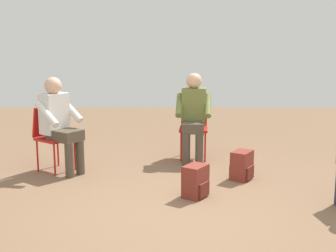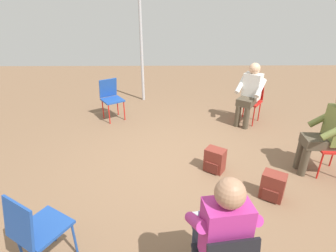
{
  "view_description": "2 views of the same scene",
  "coord_description": "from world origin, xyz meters",
  "px_view_note": "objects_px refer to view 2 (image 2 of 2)",
  "views": [
    {
      "loc": [
        4.42,
        -0.21,
        1.77
      ],
      "look_at": [
        -0.33,
        -0.19,
        0.84
      ],
      "focal_mm": 50.0,
      "sensor_mm": 36.0,
      "label": 1
    },
    {
      "loc": [
        0.21,
        3.4,
        2.31
      ],
      "look_at": [
        0.17,
        -0.36,
        0.52
      ],
      "focal_mm": 28.0,
      "sensor_mm": 36.0,
      "label": 2
    }
  ],
  "objects_px": {
    "backpack_by_empty_chair": "(215,161)",
    "backpack_near_laptop_user": "(273,187)",
    "chair_southwest": "(252,98)",
    "person_in_olive": "(329,130)",
    "person_with_laptop": "(220,229)",
    "person_in_white": "(250,91)",
    "chair_southeast": "(111,96)",
    "chair_northeast": "(35,228)"
  },
  "relations": [
    {
      "from": "backpack_by_empty_chair",
      "to": "backpack_near_laptop_user",
      "type": "bearing_deg",
      "value": 135.98
    },
    {
      "from": "chair_southwest",
      "to": "person_in_olive",
      "type": "relative_size",
      "value": 0.69
    },
    {
      "from": "chair_southwest",
      "to": "backpack_near_laptop_user",
      "type": "height_order",
      "value": "chair_southwest"
    },
    {
      "from": "person_with_laptop",
      "to": "backpack_by_empty_chair",
      "type": "xyz_separation_m",
      "value": [
        -0.31,
        -1.78,
        -0.53
      ]
    },
    {
      "from": "chair_southwest",
      "to": "backpack_by_empty_chair",
      "type": "height_order",
      "value": "chair_southwest"
    },
    {
      "from": "chair_southwest",
      "to": "person_in_white",
      "type": "bearing_deg",
      "value": 90.0
    },
    {
      "from": "chair_southeast",
      "to": "person_with_laptop",
      "type": "xyz_separation_m",
      "value": [
        -1.57,
        3.77,
        0.2
      ]
    },
    {
      "from": "chair_southeast",
      "to": "backpack_by_empty_chair",
      "type": "relative_size",
      "value": 2.36
    },
    {
      "from": "person_with_laptop",
      "to": "person_in_white",
      "type": "height_order",
      "value": "same"
    },
    {
      "from": "chair_southwest",
      "to": "chair_southeast",
      "type": "xyz_separation_m",
      "value": [
        2.93,
        -0.16,
        0.0
      ]
    },
    {
      "from": "person_in_white",
      "to": "chair_southeast",
      "type": "bearing_deg",
      "value": 31.16
    },
    {
      "from": "chair_southwest",
      "to": "chair_southeast",
      "type": "height_order",
      "value": "same"
    },
    {
      "from": "person_in_white",
      "to": "backpack_by_empty_chair",
      "type": "bearing_deg",
      "value": 97.63
    },
    {
      "from": "chair_northeast",
      "to": "chair_southwest",
      "type": "relative_size",
      "value": 1.0
    },
    {
      "from": "person_in_olive",
      "to": "person_in_white",
      "type": "distance_m",
      "value": 1.85
    },
    {
      "from": "person_in_olive",
      "to": "backpack_by_empty_chair",
      "type": "relative_size",
      "value": 3.44
    },
    {
      "from": "backpack_near_laptop_user",
      "to": "chair_southwest",
      "type": "bearing_deg",
      "value": -99.76
    },
    {
      "from": "chair_northeast",
      "to": "person_with_laptop",
      "type": "distance_m",
      "value": 1.61
    },
    {
      "from": "chair_southeast",
      "to": "person_in_olive",
      "type": "relative_size",
      "value": 0.69
    },
    {
      "from": "chair_southeast",
      "to": "person_in_olive",
      "type": "height_order",
      "value": "person_in_olive"
    },
    {
      "from": "chair_northeast",
      "to": "person_with_laptop",
      "type": "height_order",
      "value": "person_with_laptop"
    },
    {
      "from": "chair_southeast",
      "to": "person_in_white",
      "type": "relative_size",
      "value": 0.69
    },
    {
      "from": "chair_southwest",
      "to": "person_with_laptop",
      "type": "bearing_deg",
      "value": 106.29
    },
    {
      "from": "backpack_near_laptop_user",
      "to": "backpack_by_empty_chair",
      "type": "distance_m",
      "value": 0.88
    },
    {
      "from": "person_with_laptop",
      "to": "chair_southwest",
      "type": "bearing_deg",
      "value": 61.19
    },
    {
      "from": "chair_southeast",
      "to": "person_with_laptop",
      "type": "relative_size",
      "value": 0.69
    },
    {
      "from": "person_with_laptop",
      "to": "backpack_near_laptop_user",
      "type": "distance_m",
      "value": 1.6
    },
    {
      "from": "backpack_by_empty_chair",
      "to": "person_with_laptop",
      "type": "bearing_deg",
      "value": 80.1
    },
    {
      "from": "chair_northeast",
      "to": "person_in_olive",
      "type": "relative_size",
      "value": 0.69
    },
    {
      "from": "backpack_near_laptop_user",
      "to": "chair_southeast",
      "type": "bearing_deg",
      "value": -45.96
    },
    {
      "from": "chair_northeast",
      "to": "person_in_white",
      "type": "height_order",
      "value": "person_in_white"
    },
    {
      "from": "chair_southeast",
      "to": "backpack_near_laptop_user",
      "type": "bearing_deg",
      "value": 100.63
    },
    {
      "from": "person_in_white",
      "to": "chair_northeast",
      "type": "bearing_deg",
      "value": 85.84
    },
    {
      "from": "person_in_white",
      "to": "person_in_olive",
      "type": "bearing_deg",
      "value": 145.27
    },
    {
      "from": "backpack_near_laptop_user",
      "to": "backpack_by_empty_chair",
      "type": "bearing_deg",
      "value": -44.02
    },
    {
      "from": "chair_southeast",
      "to": "backpack_near_laptop_user",
      "type": "distance_m",
      "value": 3.63
    },
    {
      "from": "chair_southwest",
      "to": "chair_southeast",
      "type": "distance_m",
      "value": 2.94
    },
    {
      "from": "backpack_near_laptop_user",
      "to": "person_in_olive",
      "type": "bearing_deg",
      "value": -148.43
    },
    {
      "from": "person_in_white",
      "to": "backpack_by_empty_chair",
      "type": "xyz_separation_m",
      "value": [
        0.95,
        1.69,
        -0.54
      ]
    },
    {
      "from": "person_in_olive",
      "to": "person_in_white",
      "type": "relative_size",
      "value": 1.0
    },
    {
      "from": "chair_southeast",
      "to": "person_in_olive",
      "type": "bearing_deg",
      "value": 115.62
    },
    {
      "from": "chair_northeast",
      "to": "chair_southeast",
      "type": "bearing_deg",
      "value": 120.93
    }
  ]
}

